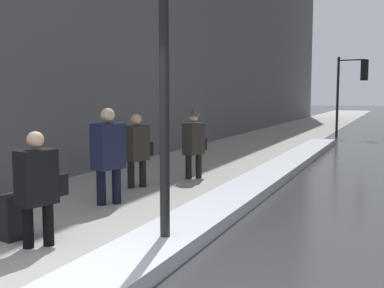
# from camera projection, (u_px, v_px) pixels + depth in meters

# --- Properties ---
(sidewalk_slab) EXTENTS (4.00, 80.00, 0.01)m
(sidewalk_slab) POSITION_uv_depth(u_px,v_px,m) (264.00, 142.00, 19.13)
(sidewalk_slab) COLOR #9E9B93
(sidewalk_slab) RESTS_ON ground
(snow_bank_curb) EXTENTS (0.87, 16.90, 0.19)m
(snow_bank_curb) POSITION_uv_depth(u_px,v_px,m) (270.00, 175.00, 10.84)
(snow_bank_curb) COLOR silver
(snow_bank_curb) RESTS_ON ground
(lamp_post) EXTENTS (0.28, 0.28, 4.72)m
(lamp_post) POSITION_uv_depth(u_px,v_px,m) (164.00, 14.00, 5.59)
(lamp_post) COLOR black
(lamp_post) RESTS_ON ground
(traffic_light_near) EXTENTS (1.31, 0.33, 3.55)m
(traffic_light_near) POSITION_uv_depth(u_px,v_px,m) (354.00, 79.00, 21.02)
(traffic_light_near) COLOR black
(traffic_light_near) RESTS_ON ground
(pedestrian_in_glasses) EXTENTS (0.38, 0.71, 1.46)m
(pedestrian_in_glasses) POSITION_uv_depth(u_px,v_px,m) (38.00, 184.00, 5.94)
(pedestrian_in_glasses) COLOR black
(pedestrian_in_glasses) RESTS_ON ground
(pedestrian_nearside) EXTENTS (0.44, 0.60, 1.68)m
(pedestrian_nearside) POSITION_uv_depth(u_px,v_px,m) (108.00, 152.00, 8.23)
(pedestrian_nearside) COLOR black
(pedestrian_nearside) RESTS_ON ground
(pedestrian_with_shoulder_bag) EXTENTS (0.40, 0.72, 1.51)m
(pedestrian_with_shoulder_bag) POSITION_uv_depth(u_px,v_px,m) (137.00, 147.00, 9.75)
(pedestrian_with_shoulder_bag) COLOR black
(pedestrian_with_shoulder_bag) RESTS_ON ground
(pedestrian_in_fedora) EXTENTS (0.39, 0.72, 1.58)m
(pedestrian_in_fedora) POSITION_uv_depth(u_px,v_px,m) (194.00, 141.00, 10.80)
(pedestrian_in_fedora) COLOR black
(pedestrian_in_fedora) RESTS_ON ground
(rolling_suitcase) EXTENTS (0.30, 0.40, 0.95)m
(rolling_suitcase) POSITION_uv_depth(u_px,v_px,m) (15.00, 217.00, 6.30)
(rolling_suitcase) COLOR black
(rolling_suitcase) RESTS_ON ground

